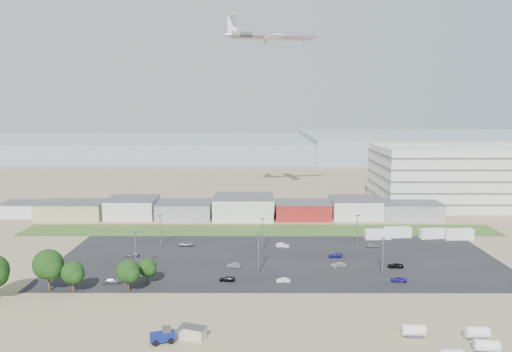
{
  "coord_description": "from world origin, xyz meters",
  "views": [
    {
      "loc": [
        -0.8,
        -112.29,
        42.08
      ],
      "look_at": [
        -1.19,
        22.0,
        22.82
      ],
      "focal_mm": 35.0,
      "sensor_mm": 36.0,
      "label": 1
    }
  ],
  "objects_px": {
    "parked_car_12": "(335,255)",
    "box_trailer_a": "(378,234)",
    "parked_car_3": "(227,279)",
    "parked_car_5": "(132,254)",
    "telehandler": "(162,335)",
    "parked_car_9": "(186,244)",
    "storage_tank_nw": "(414,330)",
    "parked_car_2": "(399,279)",
    "airliner": "(272,36)",
    "parked_car_13": "(283,280)",
    "parked_car_1": "(338,265)",
    "parked_car_10": "(113,281)",
    "parked_car_0": "(395,265)",
    "parked_car_11": "(283,245)",
    "parked_car_8": "(372,245)",
    "portable_shed": "(193,333)",
    "parked_car_4": "(234,265)"
  },
  "relations": [
    {
      "from": "portable_shed",
      "to": "parked_car_11",
      "type": "relative_size",
      "value": 1.19
    },
    {
      "from": "parked_car_5",
      "to": "parked_car_8",
      "type": "relative_size",
      "value": 1.05
    },
    {
      "from": "parked_car_4",
      "to": "telehandler",
      "type": "bearing_deg",
      "value": -7.67
    },
    {
      "from": "storage_tank_nw",
      "to": "box_trailer_a",
      "type": "distance_m",
      "value": 67.73
    },
    {
      "from": "parked_car_1",
      "to": "parked_car_5",
      "type": "relative_size",
      "value": 1.05
    },
    {
      "from": "telehandler",
      "to": "parked_car_9",
      "type": "height_order",
      "value": "telehandler"
    },
    {
      "from": "portable_shed",
      "to": "parked_car_11",
      "type": "bearing_deg",
      "value": 91.81
    },
    {
      "from": "box_trailer_a",
      "to": "airliner",
      "type": "height_order",
      "value": "airliner"
    },
    {
      "from": "parked_car_10",
      "to": "parked_car_13",
      "type": "distance_m",
      "value": 40.57
    },
    {
      "from": "parked_car_10",
      "to": "parked_car_11",
      "type": "distance_m",
      "value": 51.73
    },
    {
      "from": "parked_car_9",
      "to": "parked_car_11",
      "type": "distance_m",
      "value": 28.87
    },
    {
      "from": "parked_car_2",
      "to": "parked_car_13",
      "type": "height_order",
      "value": "parked_car_2"
    },
    {
      "from": "parked_car_1",
      "to": "parked_car_11",
      "type": "distance_m",
      "value": 23.04
    },
    {
      "from": "parked_car_12",
      "to": "parked_car_1",
      "type": "bearing_deg",
      "value": -4.57
    },
    {
      "from": "telehandler",
      "to": "storage_tank_nw",
      "type": "xyz_separation_m",
      "value": [
        45.5,
        2.46,
        -0.21
      ]
    },
    {
      "from": "telehandler",
      "to": "parked_car_10",
      "type": "xyz_separation_m",
      "value": [
        -17.48,
        29.78,
        -0.79
      ]
    },
    {
      "from": "portable_shed",
      "to": "parked_car_2",
      "type": "xyz_separation_m",
      "value": [
        45.64,
        29.52,
        -0.55
      ]
    },
    {
      "from": "parked_car_3",
      "to": "parked_car_5",
      "type": "distance_m",
      "value": 33.88
    },
    {
      "from": "storage_tank_nw",
      "to": "parked_car_4",
      "type": "bearing_deg",
      "value": 131.69
    },
    {
      "from": "parked_car_1",
      "to": "parked_car_12",
      "type": "distance_m",
      "value": 8.76
    },
    {
      "from": "parked_car_11",
      "to": "portable_shed",
      "type": "bearing_deg",
      "value": 167.46
    },
    {
      "from": "parked_car_9",
      "to": "parked_car_10",
      "type": "xyz_separation_m",
      "value": [
        -13.07,
        -31.74,
        0.03
      ]
    },
    {
      "from": "airliner",
      "to": "parked_car_0",
      "type": "bearing_deg",
      "value": -81.16
    },
    {
      "from": "parked_car_12",
      "to": "box_trailer_a",
      "type": "bearing_deg",
      "value": 139.0
    },
    {
      "from": "telehandler",
      "to": "parked_car_12",
      "type": "distance_m",
      "value": 63.41
    },
    {
      "from": "parked_car_1",
      "to": "parked_car_3",
      "type": "xyz_separation_m",
      "value": [
        -28.42,
        -10.19,
        -0.1
      ]
    },
    {
      "from": "parked_car_8",
      "to": "parked_car_11",
      "type": "xyz_separation_m",
      "value": [
        -26.7,
        0.06,
        0.05
      ]
    },
    {
      "from": "telehandler",
      "to": "parked_car_13",
      "type": "height_order",
      "value": "telehandler"
    },
    {
      "from": "parked_car_5",
      "to": "parked_car_12",
      "type": "bearing_deg",
      "value": 94.18
    },
    {
      "from": "storage_tank_nw",
      "to": "parked_car_0",
      "type": "height_order",
      "value": "storage_tank_nw"
    },
    {
      "from": "parked_car_10",
      "to": "airliner",
      "type": "bearing_deg",
      "value": -28.37
    },
    {
      "from": "storage_tank_nw",
      "to": "parked_car_2",
      "type": "height_order",
      "value": "storage_tank_nw"
    },
    {
      "from": "box_trailer_a",
      "to": "parked_car_13",
      "type": "relative_size",
      "value": 2.44
    },
    {
      "from": "parked_car_2",
      "to": "parked_car_10",
      "type": "relative_size",
      "value": 0.82
    },
    {
      "from": "airliner",
      "to": "parked_car_5",
      "type": "xyz_separation_m",
      "value": [
        -41.11,
        -73.13,
        -68.92
      ]
    },
    {
      "from": "portable_shed",
      "to": "parked_car_0",
      "type": "distance_m",
      "value": 62.22
    },
    {
      "from": "telehandler",
      "to": "box_trailer_a",
      "type": "bearing_deg",
      "value": 34.09
    },
    {
      "from": "parked_car_13",
      "to": "parked_car_3",
      "type": "bearing_deg",
      "value": -93.48
    },
    {
      "from": "parked_car_0",
      "to": "parked_car_4",
      "type": "relative_size",
      "value": 1.14
    },
    {
      "from": "box_trailer_a",
      "to": "parked_car_3",
      "type": "height_order",
      "value": "box_trailer_a"
    },
    {
      "from": "portable_shed",
      "to": "parked_car_13",
      "type": "distance_m",
      "value": 34.16
    },
    {
      "from": "parked_car_5",
      "to": "parked_car_13",
      "type": "distance_m",
      "value": 45.91
    },
    {
      "from": "storage_tank_nw",
      "to": "parked_car_11",
      "type": "distance_m",
      "value": 61.4
    },
    {
      "from": "portable_shed",
      "to": "parked_car_12",
      "type": "distance_m",
      "value": 59.15
    },
    {
      "from": "telehandler",
      "to": "storage_tank_nw",
      "type": "bearing_deg",
      "value": -14.51
    },
    {
      "from": "airliner",
      "to": "parked_car_11",
      "type": "distance_m",
      "value": 93.93
    },
    {
      "from": "parked_car_2",
      "to": "parked_car_8",
      "type": "distance_m",
      "value": 29.08
    },
    {
      "from": "parked_car_3",
      "to": "parked_car_5",
      "type": "height_order",
      "value": "parked_car_5"
    },
    {
      "from": "parked_car_0",
      "to": "parked_car_10",
      "type": "distance_m",
      "value": 71.29
    },
    {
      "from": "parked_car_1",
      "to": "parked_car_10",
      "type": "distance_m",
      "value": 56.74
    }
  ]
}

